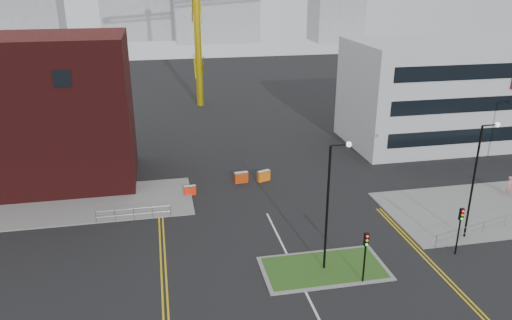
{
  "coord_description": "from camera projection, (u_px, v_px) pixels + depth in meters",
  "views": [
    {
      "loc": [
        -8.45,
        -19.99,
        19.15
      ],
      "look_at": [
        -0.99,
        16.83,
        5.0
      ],
      "focal_mm": 35.0,
      "sensor_mm": 36.0,
      "label": 1
    }
  ],
  "objects": [
    {
      "name": "pavement_left",
      "position": [
        29.0,
        208.0,
        43.1
      ],
      "size": [
        28.0,
        8.0,
        0.12
      ],
      "primitive_type": "cube",
      "color": "slate",
      "rests_on": "ground"
    },
    {
      "name": "office_block",
      "position": [
        455.0,
        92.0,
        58.7
      ],
      "size": [
        25.0,
        12.2,
        12.0
      ],
      "color": "silver",
      "rests_on": "ground"
    },
    {
      "name": "yellow_left_b",
      "position": [
        166.0,
        270.0,
        34.21
      ],
      "size": [
        0.12,
        24.0,
        0.01
      ],
      "primitive_type": "cube",
      "color": "gold",
      "rests_on": "ground"
    },
    {
      "name": "yellow_right_a",
      "position": [
        438.0,
        273.0,
        33.92
      ],
      "size": [
        0.12,
        20.0,
        0.01
      ],
      "primitive_type": "cube",
      "color": "gold",
      "rests_on": "ground"
    },
    {
      "name": "barrier_left",
      "position": [
        190.0,
        190.0,
        45.63
      ],
      "size": [
        1.11,
        0.47,
        0.91
      ],
      "color": "#FF2A0E",
      "rests_on": "ground"
    },
    {
      "name": "streetlamp_island",
      "position": [
        331.0,
        197.0,
        32.5
      ],
      "size": [
        1.46,
        0.36,
        9.18
      ],
      "color": "black",
      "rests_on": "ground"
    },
    {
      "name": "yellow_right_b",
      "position": [
        442.0,
        272.0,
        33.98
      ],
      "size": [
        0.12,
        20.0,
        0.01
      ],
      "primitive_type": "cube",
      "color": "gold",
      "rests_on": "ground"
    },
    {
      "name": "skyline_d",
      "position": [
        153.0,
        19.0,
        151.46
      ],
      "size": [
        30.0,
        12.0,
        12.0
      ],
      "primitive_type": "cube",
      "color": "gray",
      "rests_on": "ground"
    },
    {
      "name": "traffic_light_island",
      "position": [
        366.0,
        248.0,
        31.98
      ],
      "size": [
        0.28,
        0.33,
        3.65
      ],
      "color": "black",
      "rests_on": "ground"
    },
    {
      "name": "skyline_a",
      "position": [
        23.0,
        7.0,
        125.41
      ],
      "size": [
        18.0,
        12.0,
        22.0
      ],
      "primitive_type": "cube",
      "color": "gray",
      "rests_on": "ground"
    },
    {
      "name": "island_kerb",
      "position": [
        324.0,
        268.0,
        34.35
      ],
      "size": [
        8.6,
        4.6,
        0.08
      ],
      "primitive_type": "cube",
      "color": "slate",
      "rests_on": "ground"
    },
    {
      "name": "grass_island",
      "position": [
        324.0,
        268.0,
        34.34
      ],
      "size": [
        8.0,
        4.0,
        0.12
      ],
      "primitive_type": "cube",
      "color": "#274C19",
      "rests_on": "ground"
    },
    {
      "name": "skyline_b",
      "position": [
        216.0,
        13.0,
        144.93
      ],
      "size": [
        24.0,
        12.0,
        16.0
      ],
      "primitive_type": "cube",
      "color": "gray",
      "rests_on": "ground"
    },
    {
      "name": "barrier_right",
      "position": [
        241.0,
        177.0,
        48.27
      ],
      "size": [
        1.33,
        0.55,
        1.09
      ],
      "color": "red",
      "rests_on": "ground"
    },
    {
      "name": "yellow_left_a",
      "position": [
        161.0,
        271.0,
        34.15
      ],
      "size": [
        0.12,
        24.0,
        0.01
      ],
      "primitive_type": "cube",
      "color": "gold",
      "rests_on": "ground"
    },
    {
      "name": "traffic_light_right",
      "position": [
        460.0,
        222.0,
        35.3
      ],
      "size": [
        0.28,
        0.33,
        3.65
      ],
      "color": "black",
      "rests_on": "ground"
    },
    {
      "name": "pedestrian",
      "position": [
        510.0,
        187.0,
        45.18
      ],
      "size": [
        0.78,
        0.59,
        1.94
      ],
      "primitive_type": "imported",
      "rotation": [
        0.0,
        0.0,
        0.19
      ],
      "color": "#C27D84",
      "rests_on": "ground"
    },
    {
      "name": "streetlamp_right_near",
      "position": [
        477.0,
        172.0,
        36.56
      ],
      "size": [
        1.46,
        0.36,
        9.18
      ],
      "color": "black",
      "rests_on": "ground"
    },
    {
      "name": "railing_left",
      "position": [
        134.0,
        212.0,
        40.86
      ],
      "size": [
        6.05,
        0.05,
        1.1
      ],
      "color": "gray",
      "rests_on": "ground"
    },
    {
      "name": "barrier_mid",
      "position": [
        264.0,
        175.0,
        48.69
      ],
      "size": [
        1.33,
        0.81,
        1.07
      ],
      "color": "orange",
      "rests_on": "ground"
    }
  ]
}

